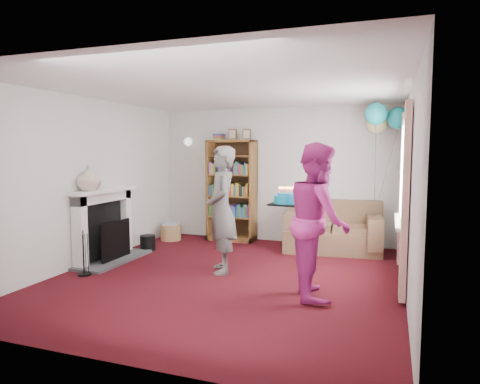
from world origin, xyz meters
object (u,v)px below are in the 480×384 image
at_px(bookcase, 232,191).
at_px(birthday_cake, 287,199).
at_px(person_magenta, 318,220).
at_px(sofa, 333,232).
at_px(person_striped, 222,210).

distance_m(bookcase, birthday_cake, 2.87).
bearing_deg(birthday_cake, person_magenta, -31.74).
relative_size(sofa, person_striped, 0.90).
bearing_deg(bookcase, person_striped, -73.33).
distance_m(bookcase, person_striped, 2.18).
height_order(sofa, person_magenta, person_magenta).
relative_size(bookcase, person_magenta, 1.17).
bearing_deg(sofa, bookcase, 167.33).
bearing_deg(birthday_cake, person_striped, 164.77).
bearing_deg(sofa, birthday_cake, -104.17).
height_order(bookcase, sofa, bookcase).
bearing_deg(person_magenta, birthday_cake, 41.03).
height_order(person_striped, person_magenta, person_magenta).
distance_m(sofa, birthday_cake, 2.28).
xyz_separation_m(bookcase, person_magenta, (2.06, -2.63, -0.03)).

